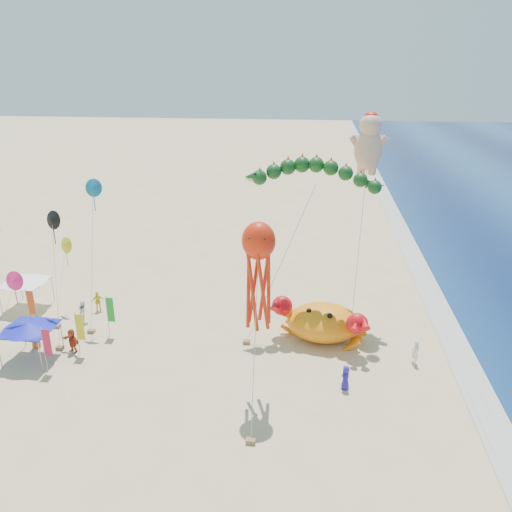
% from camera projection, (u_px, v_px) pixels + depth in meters
% --- Properties ---
extents(ground, '(320.00, 320.00, 0.00)m').
position_uv_depth(ground, '(282.00, 358.00, 33.49)').
color(ground, '#D1B784').
rests_on(ground, ground).
extents(foam_strip, '(320.00, 320.00, 0.00)m').
position_uv_depth(foam_strip, '(468.00, 371.00, 32.09)').
color(foam_strip, silver).
rests_on(foam_strip, ground).
extents(crab_inflatable, '(7.02, 5.89, 3.07)m').
position_uv_depth(crab_inflatable, '(323.00, 321.00, 35.48)').
color(crab_inflatable, orange).
rests_on(crab_inflatable, ground).
extents(dragon_kite, '(9.54, 5.08, 12.20)m').
position_uv_depth(dragon_kite, '(314.00, 178.00, 34.21)').
color(dragon_kite, '#103D14').
rests_on(dragon_kite, ground).
extents(cherub_kite, '(2.02, 3.81, 15.41)m').
position_uv_depth(cherub_kite, '(369.00, 142.00, 35.46)').
color(cherub_kite, '#EDAF90').
rests_on(cherub_kite, ground).
extents(octopus_kite, '(1.85, 5.65, 10.60)m').
position_uv_depth(octopus_kite, '(259.00, 268.00, 27.42)').
color(octopus_kite, red).
rests_on(octopus_kite, ground).
extents(canopy_blue, '(3.34, 3.34, 2.71)m').
position_uv_depth(canopy_blue, '(28.00, 326.00, 32.61)').
color(canopy_blue, gray).
rests_on(canopy_blue, ground).
extents(canopy_white, '(3.38, 3.38, 2.71)m').
position_uv_depth(canopy_white, '(25.00, 280.00, 39.63)').
color(canopy_white, gray).
rests_on(canopy_white, ground).
extents(feather_flags, '(6.82, 5.29, 3.20)m').
position_uv_depth(feather_flags, '(67.00, 321.00, 34.19)').
color(feather_flags, gray).
rests_on(feather_flags, ground).
extents(beachgoers, '(26.63, 8.88, 1.89)m').
position_uv_depth(beachgoers, '(126.00, 332.00, 35.02)').
color(beachgoers, '#A4371A').
rests_on(beachgoers, ground).
extents(small_kites, '(7.85, 10.37, 10.95)m').
position_uv_depth(small_kites, '(44.00, 244.00, 34.81)').
color(small_kites, '#F4515D').
rests_on(small_kites, ground).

